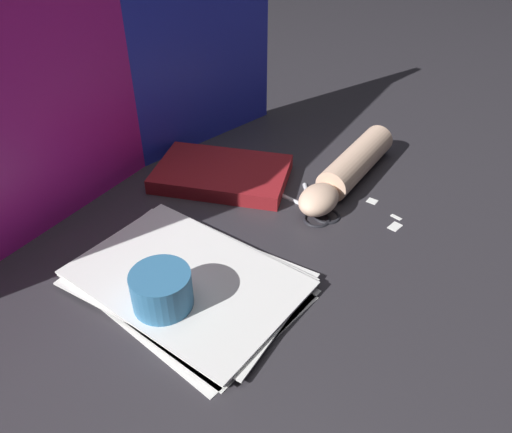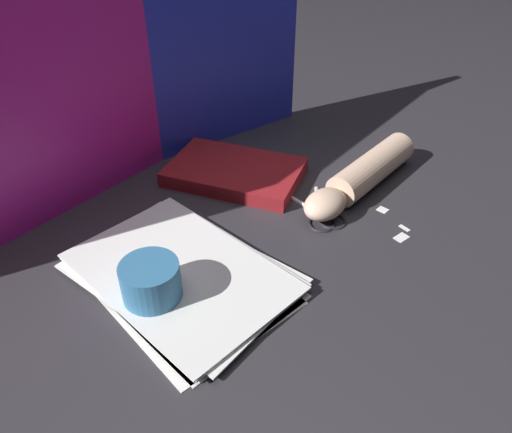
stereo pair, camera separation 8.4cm
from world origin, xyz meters
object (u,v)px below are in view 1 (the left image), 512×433
Objects in this scene: scissors at (316,211)px; hand_forearm at (348,170)px; paper_stack at (187,280)px; mug at (162,294)px; book_closed at (222,174)px.

scissors is 0.43× the size of hand_forearm.
scissors is 0.13m from hand_forearm.
scissors is (0.29, -0.07, -0.00)m from paper_stack.
mug reaches higher than paper_stack.
book_closed is at bearing 93.85° from scissors.
mug is (-0.34, -0.17, 0.02)m from book_closed.
book_closed is at bearing 25.94° from mug.
hand_forearm is (0.13, 0.00, 0.03)m from scissors.
hand_forearm reaches higher than scissors.
hand_forearm is (0.42, -0.07, 0.02)m from paper_stack.
mug reaches higher than scissors.
book_closed reaches higher than scissors.
book_closed is at bearing 28.85° from paper_stack.
book_closed is 0.22m from scissors.
scissors is at bearing -8.68° from mug.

